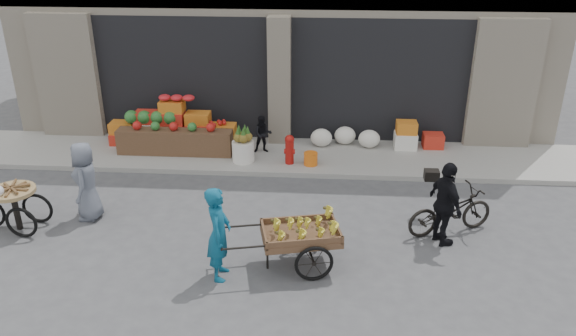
# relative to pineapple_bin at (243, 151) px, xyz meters

# --- Properties ---
(ground) EXTENTS (80.00, 80.00, 0.00)m
(ground) POSITION_rel_pineapple_bin_xyz_m (0.75, -3.60, -0.37)
(ground) COLOR #424244
(ground) RESTS_ON ground
(sidewalk) EXTENTS (18.00, 2.20, 0.12)m
(sidewalk) POSITION_rel_pineapple_bin_xyz_m (0.75, 0.50, -0.31)
(sidewalk) COLOR gray
(sidewalk) RESTS_ON ground
(fruit_display) EXTENTS (3.10, 1.12, 1.24)m
(fruit_display) POSITION_rel_pineapple_bin_xyz_m (-1.73, 0.78, 0.30)
(fruit_display) COLOR red
(fruit_display) RESTS_ON sidewalk
(pineapple_bin) EXTENTS (0.52, 0.52, 0.50)m
(pineapple_bin) POSITION_rel_pineapple_bin_xyz_m (0.00, 0.00, 0.00)
(pineapple_bin) COLOR silver
(pineapple_bin) RESTS_ON sidewalk
(fire_hydrant) EXTENTS (0.22, 0.22, 0.71)m
(fire_hydrant) POSITION_rel_pineapple_bin_xyz_m (1.10, -0.05, 0.13)
(fire_hydrant) COLOR #A5140F
(fire_hydrant) RESTS_ON sidewalk
(orange_bucket) EXTENTS (0.32, 0.32, 0.30)m
(orange_bucket) POSITION_rel_pineapple_bin_xyz_m (1.60, -0.10, -0.10)
(orange_bucket) COLOR orange
(orange_bucket) RESTS_ON sidewalk
(right_bay_goods) EXTENTS (3.35, 0.60, 0.70)m
(right_bay_goods) POSITION_rel_pineapple_bin_xyz_m (3.36, 1.10, 0.04)
(right_bay_goods) COLOR silver
(right_bay_goods) RESTS_ON sidewalk
(seated_person) EXTENTS (0.51, 0.43, 0.93)m
(seated_person) POSITION_rel_pineapple_bin_xyz_m (0.40, 0.60, 0.21)
(seated_person) COLOR black
(seated_person) RESTS_ON sidewalk
(banana_cart) EXTENTS (2.31, 1.32, 0.91)m
(banana_cart) POSITION_rel_pineapple_bin_xyz_m (1.52, -4.10, 0.29)
(banana_cart) COLOR brown
(banana_cart) RESTS_ON ground
(vendor_woman) EXTENTS (0.40, 0.60, 1.62)m
(vendor_woman) POSITION_rel_pineapple_bin_xyz_m (0.27, -4.48, 0.44)
(vendor_woman) COLOR #0E506F
(vendor_woman) RESTS_ON ground
(tricycle_cart) EXTENTS (1.44, 0.88, 0.95)m
(tricycle_cart) POSITION_rel_pineapple_bin_xyz_m (-3.84, -3.24, 0.20)
(tricycle_cart) COLOR #9E7F51
(tricycle_cart) RESTS_ON ground
(vendor_grey) EXTENTS (0.60, 0.83, 1.57)m
(vendor_grey) POSITION_rel_pineapple_bin_xyz_m (-2.65, -2.69, 0.42)
(vendor_grey) COLOR slate
(vendor_grey) RESTS_ON ground
(bicycle) EXTENTS (1.82, 1.18, 0.90)m
(bicycle) POSITION_rel_pineapple_bin_xyz_m (4.28, -2.77, 0.08)
(bicycle) COLOR black
(bicycle) RESTS_ON ground
(cyclist) EXTENTS (0.70, 1.00, 1.58)m
(cyclist) POSITION_rel_pineapple_bin_xyz_m (4.08, -3.17, 0.42)
(cyclist) COLOR black
(cyclist) RESTS_ON ground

